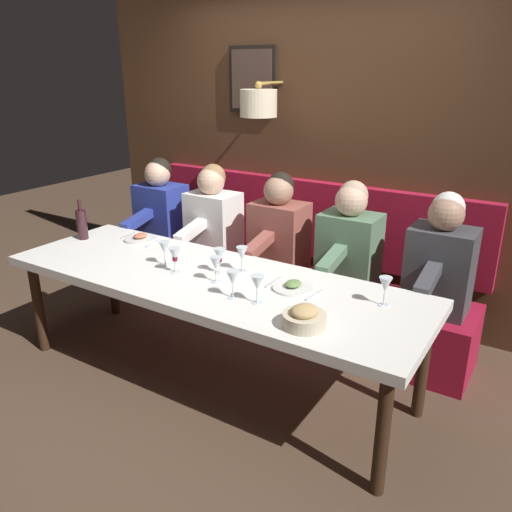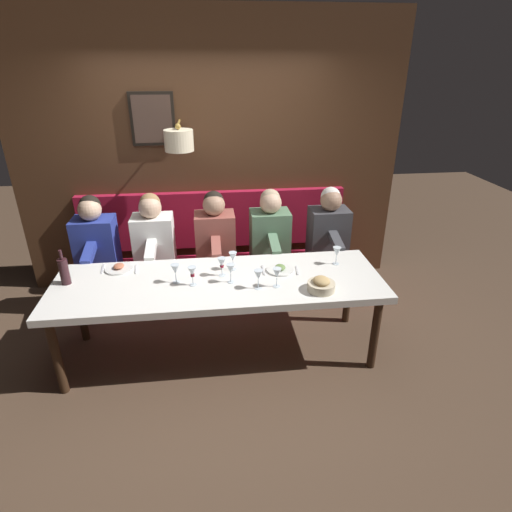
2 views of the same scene
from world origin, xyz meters
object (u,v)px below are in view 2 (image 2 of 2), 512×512
wine_glass_4 (231,270)px  wine_glass_6 (277,274)px  dining_table (219,286)px  bread_bowl (321,285)px  wine_glass_7 (222,263)px  wine_glass_1 (192,272)px  wine_glass_0 (258,276)px  diner_middle (215,232)px  diner_farthest (95,238)px  wine_glass_2 (337,252)px  wine_glass_3 (233,257)px  wine_glass_5 (175,270)px  diner_near (270,230)px  diner_far (153,235)px  wine_bottle (64,271)px  diner_nearest (329,227)px

wine_glass_4 → wine_glass_6: (-0.12, -0.36, 0.00)m
dining_table → bread_bowl: bread_bowl is taller
wine_glass_7 → wine_glass_1: bearing=119.5°
wine_glass_0 → wine_glass_4: bearing=58.2°
diner_middle → wine_glass_0: size_ratio=4.82×
diner_farthest → diner_middle: bearing=-90.0°
wine_glass_2 → wine_glass_4: same height
dining_table → wine_glass_1: (-0.06, 0.21, 0.18)m
diner_middle → wine_glass_1: size_ratio=4.82×
wine_glass_4 → wine_glass_3: bearing=-8.5°
wine_glass_5 → wine_glass_7: bearing=-79.1°
wine_glass_1 → wine_glass_0: bearing=-103.0°
wine_glass_0 → wine_glass_4: (0.13, 0.21, 0.00)m
diner_farthest → wine_glass_1: diner_farthest is taller
diner_near → diner_far: same height
diner_near → wine_glass_6: diner_near is taller
dining_table → wine_glass_7: bearing=-23.1°
wine_glass_7 → wine_bottle: wine_bottle is taller
wine_glass_2 → wine_glass_3: same height
dining_table → wine_glass_7: (0.08, -0.03, 0.18)m
wine_glass_6 → wine_glass_7: bearing=60.4°
diner_farthest → diner_nearest: bearing=-90.0°
diner_nearest → wine_glass_6: size_ratio=4.82×
diner_middle → bread_bowl: (-1.15, -0.80, -0.03)m
diner_far → bread_bowl: size_ratio=3.60×
diner_nearest → wine_glass_1: diner_nearest is taller
wine_glass_4 → bread_bowl: (-0.22, -0.70, -0.07)m
wine_glass_5 → wine_glass_6: bearing=-101.9°
diner_nearest → bread_bowl: size_ratio=3.60×
wine_glass_4 → bread_bowl: 0.74m
diner_near → wine_glass_3: diner_near is taller
diner_near → wine_bottle: diner_near is taller
dining_table → wine_glass_2: 1.09m
diner_far → wine_glass_7: bearing=-141.1°
wine_glass_0 → wine_glass_3: 0.40m
dining_table → diner_middle: (0.88, -0.00, 0.14)m
dining_table → diner_farthest: diner_farthest is taller
wine_glass_6 → diner_far: bearing=45.8°
diner_middle → wine_glass_5: bearing=158.1°
diner_near → wine_glass_7: diner_near is taller
diner_middle → wine_glass_4: diner_middle is taller
dining_table → wine_glass_3: 0.29m
wine_glass_3 → wine_glass_7: same height
wine_glass_3 → wine_glass_6: (-0.35, -0.33, 0.00)m
diner_nearest → diner_middle: bearing=90.0°
wine_glass_1 → wine_glass_3: size_ratio=1.00×
wine_glass_1 → wine_glass_3: same height
diner_nearest → wine_glass_4: (-0.93, 1.09, 0.04)m
wine_glass_0 → wine_glass_5: (0.18, 0.66, 0.00)m
wine_glass_2 → wine_bottle: 2.30m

